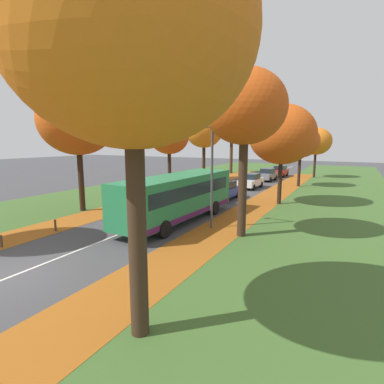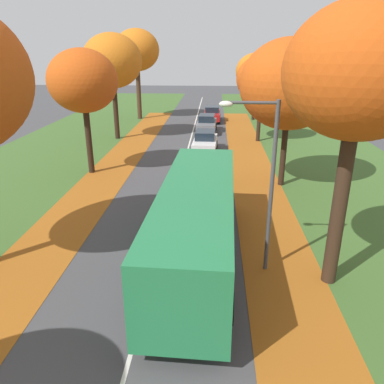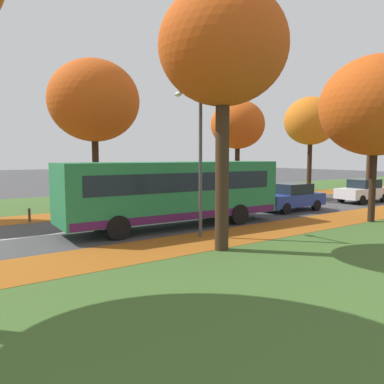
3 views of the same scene
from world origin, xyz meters
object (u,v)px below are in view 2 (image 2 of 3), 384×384
object	(u,v)px
tree_left_distant	(137,51)
bus	(197,220)
streetlamp_right	(263,170)
car_white_following	(205,142)
tree_left_mid	(83,81)
car_red_fourth_in_line	(212,114)
tree_left_far	(112,61)
car_blue_lead	(199,171)
tree_right_near	(360,74)
car_grey_third_in_line	(207,124)
tree_right_mid	(290,85)
tree_right_distant	(256,72)
tree_right_far	(262,79)

from	to	relation	value
tree_left_distant	bus	xyz separation A→B (m)	(7.90, -30.05, -5.52)
streetlamp_right	car_white_following	bearing A→B (deg)	98.07
tree_left_mid	car_red_fourth_in_line	bearing A→B (deg)	67.71
tree_left_far	streetlamp_right	size ratio (longest dim) A/B	1.45
car_red_fourth_in_line	car_blue_lead	bearing A→B (deg)	-91.51
tree_right_near	car_grey_third_in_line	size ratio (longest dim) A/B	2.06
tree_left_distant	tree_left_mid	bearing A→B (deg)	-88.10
tree_left_far	car_red_fourth_in_line	xyz separation A→B (m)	(8.25, 8.69, -5.65)
tree_left_mid	tree_right_mid	world-z (taller)	tree_right_mid
tree_left_distant	tree_right_distant	distance (m)	12.90
car_blue_lead	car_grey_third_in_line	xyz separation A→B (m)	(0.08, 14.73, 0.00)
tree_right_far	car_grey_third_in_line	distance (m)	7.07
car_blue_lead	tree_left_distant	bearing A→B (deg)	109.49
tree_left_far	tree_right_distant	distance (m)	16.34
tree_left_mid	tree_right_near	bearing A→B (deg)	-43.70
bus	car_red_fourth_in_line	distance (m)	28.74
bus	car_red_fourth_in_line	bearing A→B (deg)	89.44
tree_right_distant	tree_left_distant	bearing A→B (deg)	-179.75
tree_left_far	car_grey_third_in_line	size ratio (longest dim) A/B	2.04
tree_left_far	tree_right_near	distance (m)	24.44
tree_right_mid	tree_left_mid	bearing A→B (deg)	172.11
tree_left_distant	bus	world-z (taller)	tree_left_distant
car_blue_lead	car_red_fourth_in_line	distance (m)	20.29
tree_right_near	car_blue_lead	size ratio (longest dim) A/B	2.07
tree_left_distant	car_blue_lead	distance (m)	23.80
tree_left_far	tree_right_far	xyz separation A→B (m)	(12.27, -0.24, -1.34)
tree_left_far	tree_right_distant	xyz separation A→B (m)	(12.80, 10.07, -1.33)
bus	car_red_fourth_in_line	xyz separation A→B (m)	(0.28, 28.73, -0.89)
car_white_following	car_blue_lead	bearing A→B (deg)	-91.01
car_white_following	tree_right_distant	bearing A→B (deg)	70.86
tree_left_far	car_blue_lead	size ratio (longest dim) A/B	2.05
tree_right_mid	car_red_fourth_in_line	size ratio (longest dim) A/B	1.91
tree_left_mid	tree_right_far	xyz separation A→B (m)	(11.55, 9.43, -0.51)
streetlamp_right	car_grey_third_in_line	world-z (taller)	streetlamp_right
tree_left_far	car_grey_third_in_line	distance (m)	10.12
tree_left_mid	car_white_following	size ratio (longest dim) A/B	1.76
car_grey_third_in_line	tree_right_mid	bearing A→B (deg)	-72.06
car_blue_lead	car_red_fourth_in_line	xyz separation A→B (m)	(0.54, 20.29, 0.00)
car_grey_third_in_line	tree_left_mid	bearing A→B (deg)	-118.89
car_red_fourth_in_line	tree_right_mid	bearing A→B (deg)	-78.09
tree_left_mid	tree_right_near	world-z (taller)	tree_right_near
bus	car_white_following	size ratio (longest dim) A/B	2.46
tree_left_mid	tree_right_distant	bearing A→B (deg)	58.55
bus	car_blue_lead	distance (m)	8.49
streetlamp_right	bus	distance (m)	2.99
tree_left_distant	tree_right_far	bearing A→B (deg)	-40.04
tree_right_distant	tree_right_mid	bearing A→B (deg)	-90.88
tree_right_distant	tree_left_mid	bearing A→B (deg)	-121.45
tree_right_near	car_red_fourth_in_line	distance (m)	30.56
tree_right_distant	car_white_following	world-z (taller)	tree_right_distant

